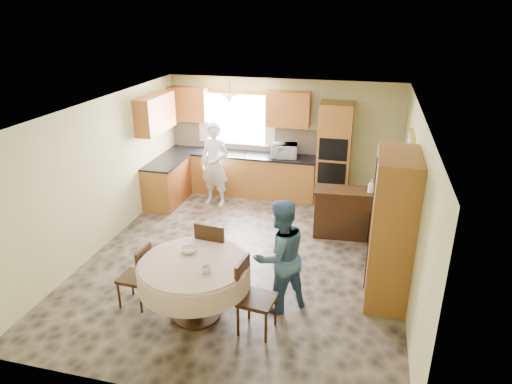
{
  "coord_description": "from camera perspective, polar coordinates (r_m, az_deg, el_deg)",
  "views": [
    {
      "loc": [
        1.78,
        -6.37,
        3.89
      ],
      "look_at": [
        0.1,
        0.3,
        1.07
      ],
      "focal_mm": 32.0,
      "sensor_mm": 36.0,
      "label": 1
    }
  ],
  "objects": [
    {
      "name": "wall_back",
      "position": [
        9.9,
        3.28,
        6.8
      ],
      "size": [
        5.0,
        0.02,
        2.5
      ],
      "primitive_type": "cube",
      "color": "tan",
      "rests_on": "floor"
    },
    {
      "name": "floor",
      "position": [
        7.68,
        -1.29,
        -8.14
      ],
      "size": [
        5.0,
        6.0,
        0.01
      ],
      "primitive_type": "cube",
      "color": "#705F4E",
      "rests_on": "ground"
    },
    {
      "name": "chair_left",
      "position": [
        6.51,
        -14.43,
        -9.83
      ],
      "size": [
        0.41,
        0.41,
        0.9
      ],
      "rotation": [
        0.0,
        0.0,
        -1.63
      ],
      "color": "#3A220F",
      "rests_on": "floor"
    },
    {
      "name": "sideboard",
      "position": [
        8.33,
        11.16,
        -2.76
      ],
      "size": [
        1.21,
        0.57,
        0.84
      ],
      "primitive_type": "cube",
      "rotation": [
        0.0,
        0.0,
        0.08
      ],
      "color": "#3A220F",
      "rests_on": "floor"
    },
    {
      "name": "wall_cab_side",
      "position": [
        9.36,
        -12.48,
        9.58
      ],
      "size": [
        0.33,
        1.2,
        0.72
      ],
      "primitive_type": "cube",
      "color": "#BF622F",
      "rests_on": "wall_left"
    },
    {
      "name": "wall_right",
      "position": [
        6.93,
        18.96,
        -1.34
      ],
      "size": [
        0.02,
        6.0,
        2.5
      ],
      "primitive_type": "cube",
      "color": "tan",
      "rests_on": "floor"
    },
    {
      "name": "person_dining",
      "position": [
        6.12,
        2.99,
        -8.01
      ],
      "size": [
        0.99,
        0.98,
        1.6
      ],
      "primitive_type": "imported",
      "rotation": [
        0.0,
        0.0,
        3.89
      ],
      "color": "#3A5A80",
      "rests_on": "floor"
    },
    {
      "name": "microwave",
      "position": [
        9.6,
        3.52,
        5.17
      ],
      "size": [
        0.58,
        0.44,
        0.3
      ],
      "primitive_type": "imported",
      "rotation": [
        0.0,
        0.0,
        0.14
      ],
      "color": "silver",
      "rests_on": "counter_back"
    },
    {
      "name": "oven_lower",
      "position": [
        9.32,
        9.42,
        2.3
      ],
      "size": [
        0.56,
        0.01,
        0.45
      ],
      "primitive_type": "cube",
      "color": "black",
      "rests_on": "oven_tower"
    },
    {
      "name": "bowl_table",
      "position": [
        6.18,
        -8.37,
        -7.22
      ],
      "size": [
        0.26,
        0.26,
        0.06
      ],
      "primitive_type": "imported",
      "rotation": [
        0.0,
        0.0,
        -0.28
      ],
      "color": "#B2B2B2",
      "rests_on": "dining_table"
    },
    {
      "name": "framed_picture",
      "position": [
        7.73,
        18.72,
        5.12
      ],
      "size": [
        0.06,
        0.64,
        0.53
      ],
      "color": "gold",
      "rests_on": "wall_right"
    },
    {
      "name": "counter_back",
      "position": [
        9.91,
        -1.95,
        4.73
      ],
      "size": [
        3.3,
        0.64,
        0.04
      ],
      "primitive_type": "cube",
      "color": "black",
      "rests_on": "base_cab_back"
    },
    {
      "name": "oven_upper",
      "position": [
        9.16,
        9.62,
        5.24
      ],
      "size": [
        0.56,
        0.01,
        0.45
      ],
      "primitive_type": "cube",
      "color": "black",
      "rests_on": "oven_tower"
    },
    {
      "name": "wall_front",
      "position": [
        4.64,
        -11.55,
        -12.87
      ],
      "size": [
        5.0,
        0.02,
        2.5
      ],
      "primitive_type": "cube",
      "color": "tan",
      "rests_on": "floor"
    },
    {
      "name": "chair_right",
      "position": [
        5.85,
        -0.63,
        -12.46
      ],
      "size": [
        0.48,
        0.48,
        1.0
      ],
      "rotation": [
        0.0,
        0.0,
        1.45
      ],
      "color": "#3A220F",
      "rests_on": "floor"
    },
    {
      "name": "backsplash",
      "position": [
        10.1,
        -1.51,
        6.73
      ],
      "size": [
        3.3,
        0.02,
        0.55
      ],
      "primitive_type": "cube",
      "color": "tan",
      "rests_on": "wall_back"
    },
    {
      "name": "bowl_sideboard",
      "position": [
        8.17,
        8.95,
        0.32
      ],
      "size": [
        0.29,
        0.29,
        0.05
      ],
      "primitive_type": "imported",
      "rotation": [
        0.0,
        0.0,
        -0.37
      ],
      "color": "#B2B2B2",
      "rests_on": "sideboard"
    },
    {
      "name": "chair_back",
      "position": [
        6.67,
        -5.32,
        -7.4
      ],
      "size": [
        0.51,
        0.51,
        1.07
      ],
      "rotation": [
        0.0,
        0.0,
        3.05
      ],
      "color": "#3A220F",
      "rests_on": "floor"
    },
    {
      "name": "wall_cab_right",
      "position": [
        9.56,
        4.07,
        10.29
      ],
      "size": [
        0.9,
        0.33,
        0.72
      ],
      "primitive_type": "cube",
      "color": "#BF622F",
      "rests_on": "wall_back"
    },
    {
      "name": "curtain_right",
      "position": [
        9.78,
        1.79,
        9.06
      ],
      "size": [
        0.22,
        0.02,
        1.15
      ],
      "primitive_type": "cube",
      "color": "white",
      "rests_on": "wall_back"
    },
    {
      "name": "base_cab_back",
      "position": [
        10.06,
        -1.91,
        2.23
      ],
      "size": [
        3.3,
        0.6,
        0.88
      ],
      "primitive_type": "cube",
      "color": "#BD8032",
      "rests_on": "floor"
    },
    {
      "name": "cupboard",
      "position": [
        6.52,
        16.58,
        -4.41
      ],
      "size": [
        0.56,
        1.11,
        2.12
      ],
      "primitive_type": "cube",
      "color": "#BD8032",
      "rests_on": "floor"
    },
    {
      "name": "dining_table",
      "position": [
        6.07,
        -7.71,
        -10.12
      ],
      "size": [
        1.46,
        1.46,
        0.84
      ],
      "color": "#3A220F",
      "rests_on": "floor"
    },
    {
      "name": "counter_left",
      "position": [
        9.57,
        -11.26,
        3.66
      ],
      "size": [
        0.64,
        1.2,
        0.04
      ],
      "primitive_type": "cube",
      "color": "black",
      "rests_on": "base_cab_left"
    },
    {
      "name": "oven_tower",
      "position": [
        9.52,
        9.72,
        4.68
      ],
      "size": [
        0.66,
        0.62,
        2.12
      ],
      "primitive_type": "cube",
      "color": "#BD8032",
      "rests_on": "floor"
    },
    {
      "name": "pendant",
      "position": [
        9.47,
        -3.28,
        11.49
      ],
      "size": [
        0.36,
        0.36,
        0.18
      ],
      "primitive_type": "cone",
      "rotation": [
        3.14,
        0.0,
        0.0
      ],
      "color": "beige",
      "rests_on": "ceiling"
    },
    {
      "name": "base_cab_left",
      "position": [
        9.72,
        -11.06,
        1.09
      ],
      "size": [
        0.6,
        1.2,
        0.88
      ],
      "primitive_type": "cube",
      "color": "#BD8032",
      "rests_on": "floor"
    },
    {
      "name": "space_heater",
      "position": [
        8.06,
        15.65,
        -4.98
      ],
      "size": [
        0.51,
        0.42,
        0.61
      ],
      "primitive_type": "cube",
      "rotation": [
        0.0,
        0.0,
        0.27
      ],
      "color": "black",
      "rests_on": "floor"
    },
    {
      "name": "person_sink",
      "position": [
        9.39,
        -5.18,
        3.45
      ],
      "size": [
        0.7,
        0.53,
        1.74
      ],
      "primitive_type": "imported",
      "rotation": [
        0.0,
        0.0,
        -0.19
      ],
      "color": "silver",
      "rests_on": "floor"
    },
    {
      "name": "curtain_left",
      "position": [
        10.2,
        -6.58,
        9.47
      ],
      "size": [
        0.22,
        0.02,
        1.15
      ],
      "primitive_type": "cube",
      "color": "white",
      "rests_on": "wall_back"
    },
    {
      "name": "wall_left",
      "position": [
        8.12,
        -18.66,
        2.13
      ],
      "size": [
        0.02,
        6.0,
        2.5
      ],
      "primitive_type": "cube",
      "color": "tan",
      "rests_on": "floor"
    },
    {
      "name": "window",
      "position": [
        10.02,
        -2.39,
        9.08
      ],
      "size": [
        1.4,
        0.03,
        1.1
      ],
      "primitive_type": "cube",
      "color": "white",
      "rests_on": "wall_back"
    },
    {
      "name": "ceiling",
      "position": [
        6.76,
        -1.48,
        10.45
      ],
      "size": [
        5.0,
        6.0,
        0.01
      ],
      "primitive_type": "cube",
      "color": "white",
      "rests_on": "wall_back"
    },
    {
      "name": "wall_cab_left",
      "position": [
        10.17,
        -8.44,
        10.84
      ],
      "size": [
        0.85,
        0.33,
        0.72
      ],
      "primitive_type": "cube",
      "color": "#BF622F",
      "rests_on": "wall_back"
    },
    {
      "name": "cup_table",
      "position": [
        5.72,
        -6.21,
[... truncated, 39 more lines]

